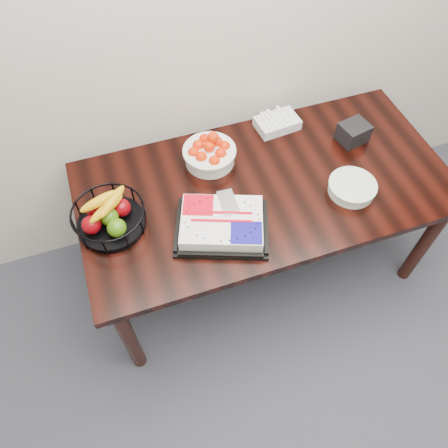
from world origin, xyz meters
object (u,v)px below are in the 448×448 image
object	(u,v)px
fruit_basket	(109,216)
napkin_box	(353,133)
table	(264,195)
cake_tray	(222,224)
plate_stack	(352,188)
tangerine_bowl	(209,151)

from	to	relation	value
fruit_basket	napkin_box	xyz separation A→B (m)	(1.28, 0.14, -0.02)
table	fruit_basket	distance (m)	0.76
cake_tray	plate_stack	bearing A→B (deg)	0.59
plate_stack	cake_tray	bearing A→B (deg)	-179.41
table	fruit_basket	xyz separation A→B (m)	(-0.75, -0.00, 0.16)
tangerine_bowl	fruit_basket	distance (m)	0.58
tangerine_bowl	fruit_basket	size ratio (longest dim) A/B	0.81
table	tangerine_bowl	distance (m)	0.35
tangerine_bowl	plate_stack	world-z (taller)	tangerine_bowl
tangerine_bowl	fruit_basket	world-z (taller)	fruit_basket
fruit_basket	napkin_box	world-z (taller)	fruit_basket
table	napkin_box	bearing A→B (deg)	14.26
plate_stack	table	bearing A→B (deg)	154.50
tangerine_bowl	fruit_basket	xyz separation A→B (m)	(-0.54, -0.23, -0.00)
fruit_basket	napkin_box	bearing A→B (deg)	6.24
tangerine_bowl	fruit_basket	bearing A→B (deg)	-156.55
cake_tray	fruit_basket	xyz separation A→B (m)	(-0.46, 0.18, 0.03)
table	plate_stack	xyz separation A→B (m)	(0.36, -0.17, 0.11)
table	plate_stack	bearing A→B (deg)	-25.50
table	napkin_box	distance (m)	0.57
fruit_basket	plate_stack	size ratio (longest dim) A/B	1.42
cake_tray	plate_stack	size ratio (longest dim) A/B	2.19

